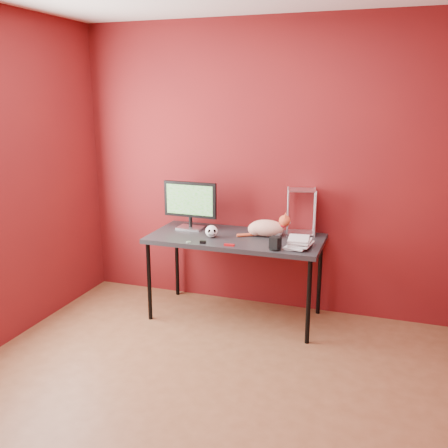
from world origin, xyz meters
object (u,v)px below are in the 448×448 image
(monitor, at_px, (190,203))
(speaker, at_px, (275,244))
(skull_mug, at_px, (211,231))
(book_stack, at_px, (292,192))
(cat, at_px, (267,228))
(desk, at_px, (236,242))

(monitor, distance_m, speaker, 0.98)
(skull_mug, relative_size, book_stack, 0.13)
(speaker, bearing_deg, cat, 131.62)
(desk, height_order, book_stack, book_stack)
(desk, distance_m, cat, 0.30)
(cat, xyz_separation_m, skull_mug, (-0.44, -0.19, -0.02))
(desk, height_order, monitor, monitor)
(monitor, xyz_separation_m, book_stack, (0.97, -0.24, 0.21))
(book_stack, bearing_deg, monitor, 166.04)
(skull_mug, xyz_separation_m, speaker, (0.60, -0.17, -0.00))
(desk, height_order, skull_mug, skull_mug)
(cat, distance_m, skull_mug, 0.48)
(skull_mug, distance_m, speaker, 0.63)
(speaker, bearing_deg, desk, 164.88)
(cat, xyz_separation_m, book_stack, (0.25, -0.23, 0.38))
(monitor, bearing_deg, speaker, -21.56)
(desk, height_order, cat, cat)
(monitor, distance_m, cat, 0.74)
(skull_mug, bearing_deg, monitor, 119.45)
(monitor, height_order, skull_mug, monitor)
(desk, relative_size, speaker, 13.84)
(desk, bearing_deg, skull_mug, -152.80)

